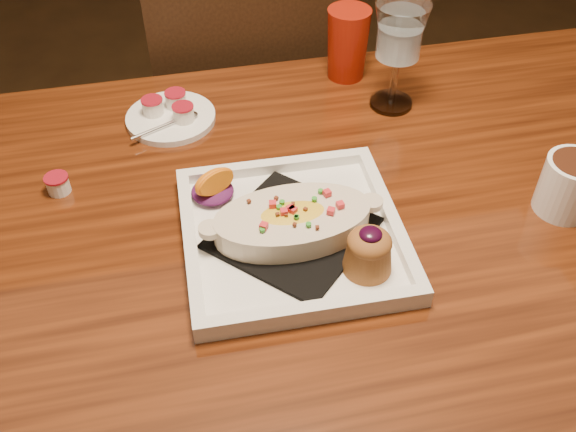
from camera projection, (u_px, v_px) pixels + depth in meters
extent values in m
cube|color=maroon|center=(306.00, 228.00, 0.98)|extent=(1.50, 0.90, 0.04)
cylinder|color=black|center=(529.00, 191.00, 1.60)|extent=(0.07, 0.07, 0.71)
cube|color=black|center=(241.00, 118.00, 1.66)|extent=(0.42, 0.42, 0.04)
cylinder|color=black|center=(290.00, 140.00, 1.96)|extent=(0.04, 0.04, 0.45)
cylinder|color=black|center=(179.00, 155.00, 1.91)|extent=(0.04, 0.04, 0.45)
cylinder|color=black|center=(318.00, 215.00, 1.73)|extent=(0.04, 0.04, 0.45)
cylinder|color=black|center=(191.00, 234.00, 1.67)|extent=(0.04, 0.04, 0.45)
cube|color=black|center=(249.00, 71.00, 1.36)|extent=(0.40, 0.03, 0.46)
cube|color=white|center=(292.00, 237.00, 0.93)|extent=(0.32, 0.32, 0.01)
cube|color=black|center=(292.00, 233.00, 0.92)|extent=(0.27, 0.27, 0.01)
ellipsoid|color=yellow|center=(293.00, 221.00, 0.90)|extent=(0.20, 0.10, 0.04)
ellipsoid|color=#54134C|center=(213.00, 191.00, 0.97)|extent=(0.07, 0.07, 0.02)
cone|color=#995627|center=(368.00, 255.00, 0.86)|extent=(0.07, 0.07, 0.05)
ellipsoid|color=#995627|center=(370.00, 242.00, 0.84)|extent=(0.06, 0.06, 0.03)
ellipsoid|color=black|center=(371.00, 234.00, 0.83)|extent=(0.03, 0.03, 0.01)
cylinder|color=white|center=(569.00, 186.00, 0.95)|extent=(0.09, 0.09, 0.09)
cylinder|color=silver|center=(391.00, 103.00, 1.18)|extent=(0.08, 0.08, 0.01)
cylinder|color=silver|center=(394.00, 81.00, 1.14)|extent=(0.01, 0.01, 0.09)
cone|color=silver|center=(400.00, 32.00, 1.08)|extent=(0.09, 0.09, 0.10)
cylinder|color=white|center=(171.00, 118.00, 1.14)|extent=(0.16, 0.16, 0.01)
cylinder|color=white|center=(153.00, 107.00, 1.13)|extent=(0.04, 0.04, 0.03)
cylinder|color=red|center=(152.00, 100.00, 1.12)|extent=(0.04, 0.04, 0.00)
cylinder|color=white|center=(176.00, 100.00, 1.15)|extent=(0.04, 0.04, 0.03)
cylinder|color=red|center=(175.00, 93.00, 1.13)|extent=(0.04, 0.04, 0.00)
cylinder|color=white|center=(184.00, 114.00, 1.11)|extent=(0.04, 0.04, 0.03)
cylinder|color=red|center=(183.00, 107.00, 1.10)|extent=(0.04, 0.04, 0.00)
cylinder|color=white|center=(58.00, 185.00, 1.00)|extent=(0.04, 0.04, 0.03)
cylinder|color=red|center=(56.00, 178.00, 0.99)|extent=(0.04, 0.04, 0.00)
cone|color=#A31B0B|center=(347.00, 44.00, 1.20)|extent=(0.08, 0.08, 0.14)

